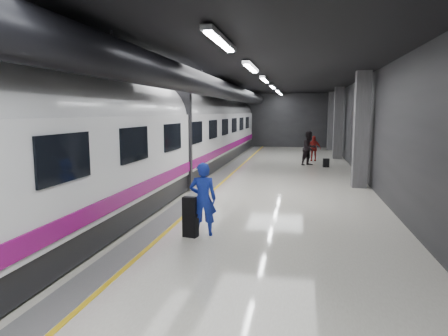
{
  "coord_description": "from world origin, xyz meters",
  "views": [
    {
      "loc": [
        2.26,
        -14.26,
        2.94
      ],
      "look_at": [
        0.04,
        -2.77,
        1.3
      ],
      "focal_mm": 32.0,
      "sensor_mm": 36.0,
      "label": 1
    }
  ],
  "objects": [
    {
      "name": "traveler_main",
      "position": [
        0.0,
        -5.2,
        0.88
      ],
      "size": [
        0.71,
        0.54,
        1.77
      ],
      "primitive_type": "imported",
      "rotation": [
        0.0,
        0.0,
        3.34
      ],
      "color": "#1925C2",
      "rests_on": "ground"
    },
    {
      "name": "suitcase_main",
      "position": [
        -0.26,
        -5.4,
        0.28
      ],
      "size": [
        0.38,
        0.28,
        0.55
      ],
      "primitive_type": "cube",
      "rotation": [
        0.0,
        0.0,
        -0.21
      ],
      "color": "black",
      "rests_on": "ground"
    },
    {
      "name": "traveler_far_a",
      "position": [
        2.72,
        8.3,
        0.95
      ],
      "size": [
        1.16,
        1.16,
        1.9
      ],
      "primitive_type": "imported",
      "rotation": [
        0.0,
        0.0,
        0.78
      ],
      "color": "black",
      "rests_on": "ground"
    },
    {
      "name": "ground",
      "position": [
        0.0,
        0.0,
        0.0
      ],
      "size": [
        40.0,
        40.0,
        0.0
      ],
      "primitive_type": "plane",
      "color": "silver",
      "rests_on": "ground"
    },
    {
      "name": "suitcase_far",
      "position": [
        3.62,
        7.7,
        0.23
      ],
      "size": [
        0.34,
        0.25,
        0.47
      ],
      "primitive_type": "cube",
      "rotation": [
        0.0,
        0.0,
        0.15
      ],
      "color": "black",
      "rests_on": "ground"
    },
    {
      "name": "platform_hall",
      "position": [
        -0.29,
        0.96,
        3.54
      ],
      "size": [
        10.02,
        40.02,
        4.51
      ],
      "color": "black",
      "rests_on": "ground"
    },
    {
      "name": "shoulder_bag",
      "position": [
        -0.27,
        -5.43,
        0.76
      ],
      "size": [
        0.32,
        0.18,
        0.42
      ],
      "primitive_type": "cube",
      "rotation": [
        0.0,
        0.0,
        -0.04
      ],
      "color": "black",
      "rests_on": "suitcase_main"
    },
    {
      "name": "traveler_far_b",
      "position": [
        3.02,
        10.47,
        0.76
      ],
      "size": [
        0.91,
        0.42,
        1.52
      ],
      "primitive_type": "imported",
      "rotation": [
        0.0,
        0.0,
        -0.06
      ],
      "color": "maroon",
      "rests_on": "ground"
    },
    {
      "name": "train",
      "position": [
        -3.25,
        -0.0,
        2.07
      ],
      "size": [
        3.05,
        38.0,
        4.05
      ],
      "color": "black",
      "rests_on": "ground"
    }
  ]
}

